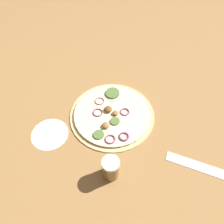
% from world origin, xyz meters
% --- Properties ---
extents(ground_plane, '(3.00, 3.00, 0.00)m').
position_xyz_m(ground_plane, '(0.00, 0.00, 0.00)').
color(ground_plane, '#9E703F').
extents(pizza, '(0.31, 0.31, 0.03)m').
position_xyz_m(pizza, '(-0.00, 0.00, 0.01)').
color(pizza, '#D6B77A').
rests_on(pizza, ground_plane).
extents(spice_jar, '(0.05, 0.05, 0.08)m').
position_xyz_m(spice_jar, '(-0.21, -0.07, 0.04)').
color(spice_jar, olive).
rests_on(spice_jar, ground_plane).
extents(flour_patch, '(0.13, 0.13, 0.00)m').
position_xyz_m(flour_patch, '(-0.15, 0.17, 0.00)').
color(flour_patch, white).
rests_on(flour_patch, ground_plane).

